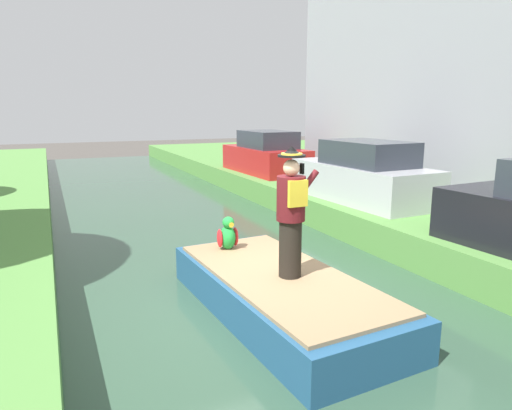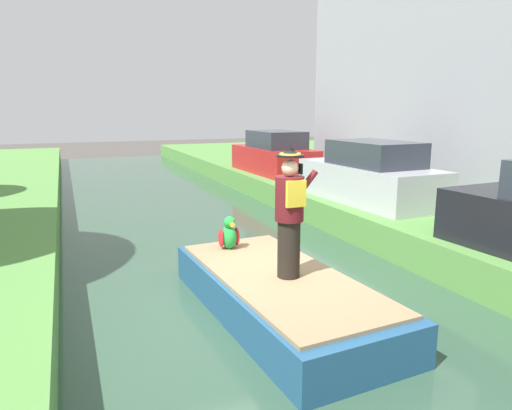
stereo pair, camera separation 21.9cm
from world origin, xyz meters
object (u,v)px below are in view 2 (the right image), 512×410
boat (279,294)px  parked_car_silver (370,176)px  parrot_plush (229,235)px  parked_car_red (274,155)px  person_pirate (290,213)px

boat → parked_car_silver: size_ratio=1.06×
boat → parrot_plush: bearing=100.3°
parked_car_silver → boat: bearing=-138.7°
parked_car_silver → parked_car_red: bearing=90.0°
boat → parked_car_silver: (4.25, 3.73, 1.01)m
person_pirate → parked_car_silver: bearing=55.8°
person_pirate → boat: bearing=132.5°
boat → parked_car_silver: bearing=41.3°
person_pirate → parked_car_red: person_pirate is taller
parrot_plush → parked_car_red: bearing=60.5°
parrot_plush → parked_car_silver: size_ratio=0.14×
parrot_plush → parked_car_silver: 5.07m
person_pirate → parrot_plush: bearing=115.1°
boat → person_pirate: size_ratio=2.32×
parrot_plush → person_pirate: bearing=-77.9°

